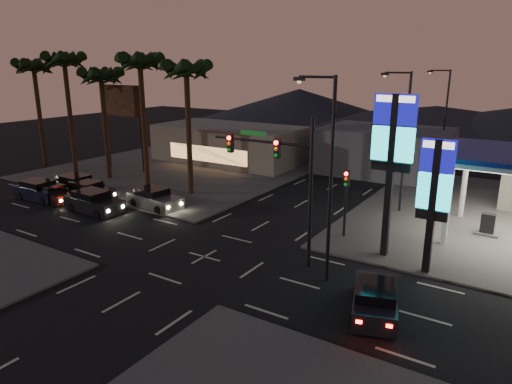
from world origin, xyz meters
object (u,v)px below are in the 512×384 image
Objects in this scene: traffic_signal_mast at (281,167)px; car_lane_b_front at (154,199)px; car_lane_a_front at (94,202)px; pylon_sign_short at (435,187)px; car_lane_b_mid at (88,191)px; suv_station at (375,299)px; car_lane_b_rear at (77,185)px; car_lane_a_rear at (40,191)px; pylon_sign_tall at (393,144)px; car_lane_a_mid at (52,194)px.

traffic_signal_mast is 1.68× the size of car_lane_b_front.
car_lane_a_front is at bearing -134.69° from car_lane_b_front.
car_lane_b_front is at bearing 178.07° from pylon_sign_short.
pylon_sign_short is 1.47× the size of car_lane_b_front.
car_lane_b_mid is (-2.93, 1.80, -0.04)m from car_lane_a_front.
suv_station is at bearing -23.48° from traffic_signal_mast.
traffic_signal_mast is 19.27m from car_lane_b_mid.
car_lane_b_rear is at bearing 155.30° from car_lane_a_front.
car_lane_b_front is at bearing 45.31° from car_lane_a_front.
car_lane_b_front is at bearing 19.44° from car_lane_a_rear.
traffic_signal_mast reaches higher than suv_station.
pylon_sign_tall is 1.91× the size of car_lane_a_rear.
car_lane_a_front is 4.88m from car_lane_a_mid.
car_lane_b_mid is at bearing 174.16° from traffic_signal_mast.
car_lane_a_mid is 0.85× the size of car_lane_b_rear.
pylon_sign_short reaches higher than suv_station.
pylon_sign_short is 0.88× the size of traffic_signal_mast.
pylon_sign_short is at bearing 0.09° from car_lane_b_rear.
car_lane_a_front is 22.15m from suv_station.
traffic_signal_mast reaches higher than car_lane_a_front.
car_lane_b_mid is (-23.37, -1.61, -5.71)m from pylon_sign_tall.
pylon_sign_tall is 3.20m from pylon_sign_short.
traffic_signal_mast is at bearing -6.75° from car_lane_b_rear.
traffic_signal_mast is (-4.74, -3.51, -1.17)m from pylon_sign_tall.
pylon_sign_tall is at bearing 103.71° from suv_station.
pylon_sign_short is 1.42× the size of car_lane_b_rear.
car_lane_a_mid is 2.71m from car_lane_b_mid.
pylon_sign_tall is 24.11m from car_lane_b_mid.
suv_station is at bearing -10.84° from car_lane_b_rear.
traffic_signal_mast is 16.34m from car_lane_a_front.
car_lane_a_mid is 8.53m from car_lane_b_front.
traffic_signal_mast is 21.09m from car_lane_a_mid.
car_lane_a_rear reaches higher than car_lane_a_mid.
car_lane_b_rear is (-20.83, 2.47, -4.49)m from traffic_signal_mast.
suv_station is (21.97, -2.83, -0.07)m from car_lane_a_front.
pylon_sign_short is at bearing -21.80° from pylon_sign_tall.
car_lane_b_mid is (3.32, 2.00, -0.02)m from car_lane_a_rear.
pylon_sign_short reaches higher than car_lane_b_front.
car_lane_b_front is at bearing 165.88° from traffic_signal_mast.
pylon_sign_tall reaches higher than car_lane_a_front.
pylon_sign_tall is at bearing 1.08° from car_lane_b_front.
pylon_sign_short is 7.69m from traffic_signal_mast.
car_lane_b_rear is (-8.17, -0.72, 0.04)m from car_lane_b_front.
car_lane_a_mid is (-27.82, -2.48, -4.04)m from pylon_sign_short.
traffic_signal_mast reaches higher than car_lane_b_rear.
pylon_sign_short is 28.35m from car_lane_b_rear.
car_lane_b_rear is at bearing 95.89° from car_lane_a_mid.
car_lane_a_rear is at bearing -148.94° from car_lane_b_mid.
pylon_sign_tall reaches higher than traffic_signal_mast.
car_lane_a_front is at bearing -24.70° from car_lane_b_rear.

